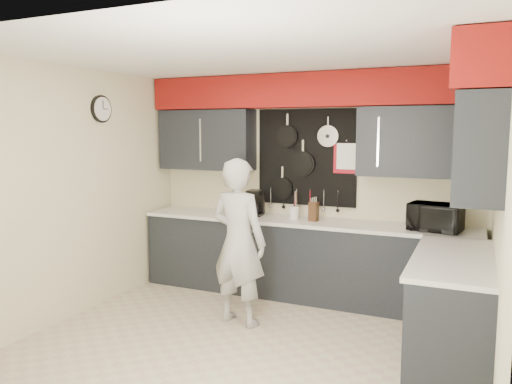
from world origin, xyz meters
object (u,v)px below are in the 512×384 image
at_px(microwave, 435,217).
at_px(person, 239,242).
at_px(knife_block, 314,212).
at_px(coffee_maker, 256,202).
at_px(utensil_crock, 294,213).

height_order(microwave, person, person).
relative_size(microwave, person, 0.31).
bearing_deg(knife_block, microwave, 2.01).
height_order(coffee_maker, person, person).
bearing_deg(microwave, coffee_maker, -173.22).
bearing_deg(microwave, person, -141.60).
xyz_separation_m(microwave, utensil_crock, (-1.55, 0.05, -0.07)).
relative_size(knife_block, utensil_crock, 1.45).
bearing_deg(utensil_crock, person, -102.23).
relative_size(microwave, utensil_crock, 3.42).
bearing_deg(utensil_crock, microwave, -1.97).
height_order(knife_block, coffee_maker, coffee_maker).
distance_m(utensil_crock, person, 1.06).
bearing_deg(person, coffee_maker, -65.75).
bearing_deg(microwave, knife_block, -171.47).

